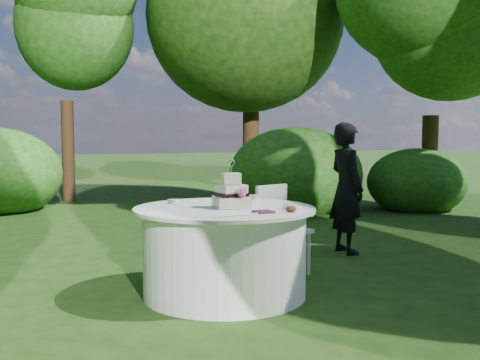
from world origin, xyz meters
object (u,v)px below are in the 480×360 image
napkins (264,212)px  chair (279,222)px  guest (347,188)px  cake (232,194)px  table (225,251)px

napkins → chair: size_ratio=0.16×
guest → cake: (-2.02, -0.99, 0.11)m
cake → chair: size_ratio=0.47×
cake → chair: cake is taller
table → cake: 0.50m
cake → chair: (0.80, 0.51, -0.37)m
table → guest: bearing=24.5°
napkins → cake: size_ratio=0.34×
guest → table: bearing=121.4°
cake → chair: 1.02m
napkins → cake: cake is taller
table → cake: bearing=-49.9°
napkins → table: bearing=103.8°
guest → chair: size_ratio=1.74×
napkins → chair: (0.73, 0.93, -0.26)m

